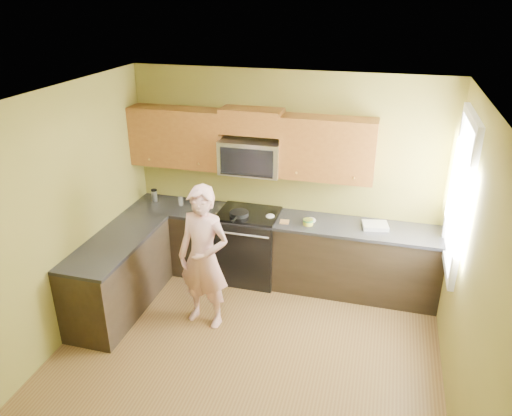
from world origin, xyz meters
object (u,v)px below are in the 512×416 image
(stove, at_px, (249,245))
(travel_mug, at_px, (155,201))
(butter_tub, at_px, (308,225))
(frying_pan, at_px, (239,215))
(woman, at_px, (204,258))
(microwave, at_px, (251,173))

(stove, xyz_separation_m, travel_mug, (-1.35, 0.09, 0.45))
(butter_tub, bearing_deg, travel_mug, 175.30)
(frying_pan, xyz_separation_m, butter_tub, (0.87, 0.02, -0.03))
(woman, height_order, butter_tub, woman)
(stove, xyz_separation_m, butter_tub, (0.78, -0.09, 0.45))
(microwave, relative_size, travel_mug, 4.40)
(woman, relative_size, frying_pan, 3.99)
(butter_tub, distance_m, travel_mug, 2.14)
(stove, distance_m, frying_pan, 0.50)
(butter_tub, relative_size, travel_mug, 0.74)
(stove, xyz_separation_m, microwave, (0.00, 0.12, 0.97))
(microwave, height_order, travel_mug, microwave)
(woman, bearing_deg, stove, 87.12)
(butter_tub, bearing_deg, microwave, 164.67)
(microwave, bearing_deg, travel_mug, -178.36)
(woman, distance_m, frying_pan, 0.96)
(frying_pan, bearing_deg, microwave, 68.46)
(stove, distance_m, microwave, 0.98)
(woman, distance_m, travel_mug, 1.61)
(stove, distance_m, woman, 1.14)
(travel_mug, bearing_deg, woman, -45.05)
(microwave, bearing_deg, butter_tub, -15.33)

